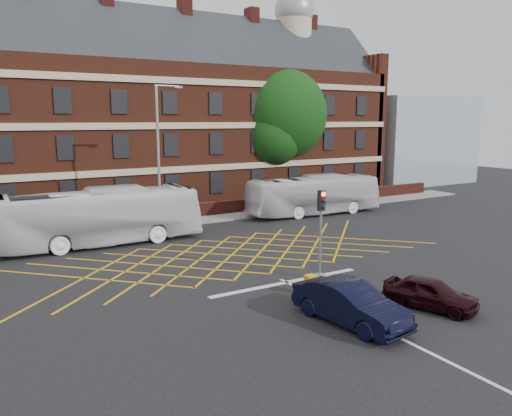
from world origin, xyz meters
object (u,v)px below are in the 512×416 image
bus_left (98,217)px  bus_right (314,195)px  car_maroon (430,293)px  traffic_light_near (320,243)px  utility_cabinet (310,285)px  street_lamp (160,183)px  car_navy (350,304)px  deciduous_tree (281,121)px

bus_left → bus_right: 17.27m
car_maroon → traffic_light_near: (-1.56, 5.15, 1.13)m
traffic_light_near → car_maroon: bearing=-73.1°
utility_cabinet → street_lamp: bearing=95.3°
traffic_light_near → utility_cabinet: traffic_light_near is taller
car_navy → car_maroon: car_navy is taller
traffic_light_near → street_lamp: 13.60m
car_navy → utility_cabinet: car_navy is taller
bus_left → deciduous_tree: bearing=-62.6°
car_maroon → traffic_light_near: traffic_light_near is taller
traffic_light_near → bus_right: bearing=53.8°
car_maroon → street_lamp: 19.08m
traffic_light_near → car_navy: bearing=-115.5°
bus_right → street_lamp: 12.97m
car_navy → street_lamp: 18.06m
deciduous_tree → car_maroon: bearing=-111.3°
car_navy → deciduous_tree: deciduous_tree is taller
bus_right → traffic_light_near: 16.61m
bus_left → utility_cabinet: bus_left is taller
deciduous_tree → traffic_light_near: (-11.96, -21.54, -5.58)m
deciduous_tree → utility_cabinet: size_ratio=13.85×
car_maroon → utility_cabinet: size_ratio=4.19×
bus_left → street_lamp: street_lamp is taller
car_navy → traffic_light_near: traffic_light_near is taller
utility_cabinet → car_navy: bearing=-100.2°
deciduous_tree → traffic_light_near: deciduous_tree is taller
deciduous_tree → street_lamp: bearing=-150.8°
car_navy → car_maroon: size_ratio=1.27×
bus_right → bus_left: bearing=98.5°
bus_right → street_lamp: street_lamp is taller
car_navy → street_lamp: size_ratio=0.49×
car_maroon → deciduous_tree: (10.40, 26.70, 6.72)m
bus_left → car_navy: size_ratio=2.62×
street_lamp → car_maroon: bearing=-76.0°
bus_left → traffic_light_near: 14.18m
bus_right → car_maroon: bus_right is taller
bus_left → traffic_light_near: bearing=-147.2°
street_lamp → car_navy: bearing=-87.5°
bus_right → utility_cabinet: bearing=146.4°
traffic_light_near → street_lamp: size_ratio=0.44×
bus_left → car_maroon: bus_left is taller
bus_right → traffic_light_near: (-9.82, -13.40, 0.21)m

